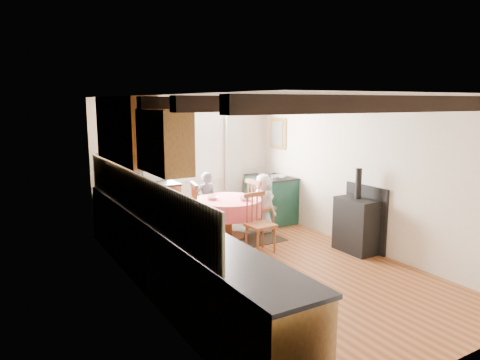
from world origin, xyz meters
TOP-DOWN VIEW (x-y plane):
  - floor at (0.00, 0.00)m, footprint 3.60×5.50m
  - ceiling at (0.00, 0.00)m, footprint 3.60×5.50m
  - wall_back at (0.00, 2.75)m, footprint 3.60×0.00m
  - wall_front at (0.00, -2.75)m, footprint 3.60×0.00m
  - wall_left at (-1.80, 0.00)m, footprint 0.00×5.50m
  - wall_right at (1.80, 0.00)m, footprint 0.00×5.50m
  - beam_a at (0.00, -2.00)m, footprint 3.60×0.16m
  - beam_b at (0.00, -1.00)m, footprint 3.60×0.16m
  - beam_c at (0.00, 0.00)m, footprint 3.60×0.16m
  - beam_d at (0.00, 1.00)m, footprint 3.60×0.16m
  - beam_e at (0.00, 2.00)m, footprint 3.60×0.16m
  - splash_left at (-1.78, 0.30)m, footprint 0.02×4.50m
  - splash_back at (-1.00, 2.73)m, footprint 1.40×0.02m
  - base_cabinet_left at (-1.50, 0.00)m, footprint 0.60×5.30m
  - base_cabinet_back at (-1.05, 2.45)m, footprint 1.30×0.60m
  - worktop_left at (-1.48, 0.00)m, footprint 0.64×5.30m
  - worktop_back at (-1.05, 2.43)m, footprint 1.30×0.64m
  - wall_cabinet_glass at (-1.63, 1.20)m, footprint 0.34×1.80m
  - wall_cabinet_solid at (-1.63, -0.30)m, footprint 0.34×0.90m
  - window_frame at (0.10, 2.73)m, footprint 1.34×0.03m
  - window_pane at (0.10, 2.74)m, footprint 1.20×0.01m
  - curtain_left at (-0.75, 2.65)m, footprint 0.35×0.10m
  - curtain_right at (0.95, 2.65)m, footprint 0.35×0.10m
  - curtain_rod at (0.10, 2.65)m, footprint 2.00×0.03m
  - wall_picture at (1.77, 2.30)m, footprint 0.04×0.50m
  - wall_plate at (1.05, 2.72)m, footprint 0.30×0.02m
  - rug at (0.18, 1.50)m, footprint 1.65×1.28m
  - dining_table at (0.18, 1.50)m, footprint 1.15×1.15m
  - chair_near at (0.28, 0.64)m, footprint 0.42×0.44m
  - chair_left at (-0.65, 1.50)m, footprint 0.56×0.54m
  - chair_right at (0.89, 1.57)m, footprint 0.47×0.46m
  - aga_range at (1.47, 2.08)m, footprint 0.64×0.99m
  - cast_iron_stove at (1.58, -0.11)m, footprint 0.40×0.66m
  - child_far at (0.10, 2.18)m, footprint 0.42×0.30m
  - child_right at (0.93, 1.54)m, footprint 0.40×0.56m
  - bowl_a at (-0.06, 1.61)m, footprint 0.28×0.28m
  - bowl_b at (0.37, 1.27)m, footprint 0.28×0.28m
  - cup at (0.42, 1.28)m, footprint 0.13×0.13m
  - canister_tall at (-1.33, 2.53)m, footprint 0.13×0.13m
  - canister_wide at (-1.09, 2.47)m, footprint 0.17×0.17m

SIDE VIEW (x-z plane):
  - floor at x=0.00m, z-range 0.00..0.00m
  - rug at x=0.18m, z-range 0.00..0.01m
  - dining_table at x=0.18m, z-range 0.00..0.70m
  - base_cabinet_left at x=-1.50m, z-range 0.00..0.88m
  - base_cabinet_back at x=-1.05m, z-range 0.00..0.88m
  - aga_range at x=1.47m, z-range 0.00..0.91m
  - chair_near at x=0.28m, z-range 0.00..0.93m
  - chair_right at x=0.89m, z-range 0.00..0.97m
  - chair_left at x=-0.65m, z-range 0.00..1.04m
  - child_right at x=0.93m, z-range 0.00..1.05m
  - child_far at x=0.10m, z-range 0.00..1.08m
  - cast_iron_stove at x=1.58m, z-range 0.00..1.33m
  - bowl_a at x=-0.06m, z-range 0.70..0.75m
  - bowl_b at x=0.37m, z-range 0.70..0.76m
  - cup at x=0.42m, z-range 0.70..0.78m
  - worktop_left at x=-1.48m, z-range 0.88..0.92m
  - worktop_back at x=-1.05m, z-range 0.88..0.92m
  - canister_wide at x=-1.09m, z-range 0.92..1.11m
  - canister_tall at x=-1.33m, z-range 0.92..1.14m
  - curtain_left at x=-0.75m, z-range 0.05..2.15m
  - curtain_right at x=0.95m, z-range 0.05..2.15m
  - wall_back at x=0.00m, z-range 0.00..2.40m
  - wall_front at x=0.00m, z-range 0.00..2.40m
  - wall_left at x=-1.80m, z-range 0.00..2.40m
  - wall_right at x=1.80m, z-range 0.00..2.40m
  - splash_left at x=-1.78m, z-range 0.92..1.48m
  - splash_back at x=-1.00m, z-range 0.92..1.48m
  - window_frame at x=0.10m, z-range 0.83..2.37m
  - window_pane at x=0.10m, z-range 0.90..2.30m
  - wall_picture at x=1.77m, z-range 1.40..2.00m
  - wall_plate at x=1.05m, z-range 1.55..1.85m
  - wall_cabinet_solid at x=-1.63m, z-range 1.55..2.25m
  - wall_cabinet_glass at x=-1.63m, z-range 1.50..2.40m
  - curtain_rod at x=0.10m, z-range 2.19..2.22m
  - beam_a at x=0.00m, z-range 2.23..2.39m
  - beam_b at x=0.00m, z-range 2.23..2.39m
  - beam_c at x=0.00m, z-range 2.23..2.39m
  - beam_d at x=0.00m, z-range 2.23..2.39m
  - beam_e at x=0.00m, z-range 2.23..2.39m
  - ceiling at x=0.00m, z-range 2.40..2.40m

